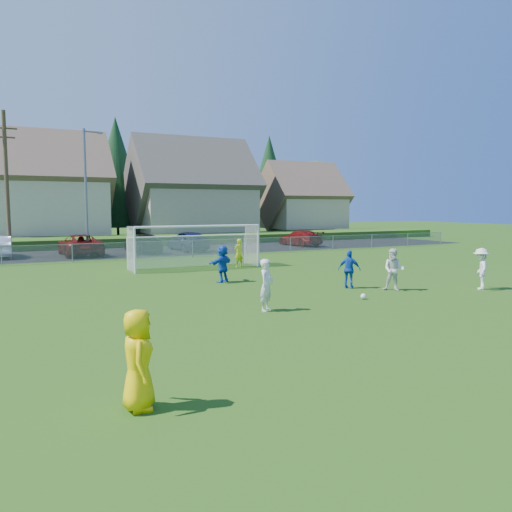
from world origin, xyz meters
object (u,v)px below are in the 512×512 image
at_px(player_white_a, 266,285).
at_px(car_d, 143,243).
at_px(player_white_b, 394,270).
at_px(referee, 138,360).
at_px(goalkeeper, 239,253).
at_px(player_white_c, 481,269).
at_px(car_g, 300,238).
at_px(player_blue_a, 349,269).
at_px(soccer_ball, 363,296).
at_px(player_blue_b, 223,264).
at_px(soccer_goal, 194,240).
at_px(car_c, 80,245).
at_px(car_e, 188,241).

xyz_separation_m(player_white_a, car_d, (1.56, 23.24, -0.18)).
bearing_deg(player_white_b, referee, -100.58).
height_order(referee, goalkeeper, referee).
height_order(player_white_a, player_white_b, player_white_b).
bearing_deg(player_white_c, car_g, -148.30).
relative_size(player_blue_a, goalkeeper, 0.99).
bearing_deg(car_g, soccer_ball, 57.59).
distance_m(referee, goalkeeper, 20.67).
bearing_deg(player_blue_b, player_blue_a, 104.16).
bearing_deg(player_white_b, car_d, 151.59).
bearing_deg(goalkeeper, soccer_goal, -32.45).
distance_m(referee, player_white_b, 14.66).
xyz_separation_m(car_c, car_d, (4.66, 0.15, -0.05)).
height_order(player_blue_b, car_d, player_blue_b).
distance_m(player_blue_b, car_c, 16.96).
distance_m(player_white_a, player_white_b, 6.82).
bearing_deg(soccer_ball, player_blue_b, 115.97).
bearing_deg(player_white_a, soccer_ball, -35.79).
bearing_deg(player_white_c, car_d, -114.54).
relative_size(car_e, soccer_goal, 0.65).
height_order(player_white_b, soccer_goal, soccer_goal).
bearing_deg(car_g, player_white_c, 70.58).
bearing_deg(player_white_c, goalkeeper, -108.27).
bearing_deg(player_white_c, car_c, -105.06).
bearing_deg(goalkeeper, player_white_c, 103.33).
relative_size(soccer_ball, player_white_b, 0.12).
relative_size(car_g, soccer_goal, 0.65).
bearing_deg(player_blue_a, car_c, -20.12).
height_order(soccer_ball, player_blue_b, player_blue_b).
xyz_separation_m(player_blue_a, car_c, (-8.52, 20.53, -0.06)).
distance_m(car_c, soccer_goal, 11.70).
xyz_separation_m(referee, car_e, (10.93, 29.38, -0.08)).
bearing_deg(player_blue_a, player_white_c, -162.22).
bearing_deg(car_e, car_g, 177.81).
bearing_deg(car_d, soccer_goal, 89.30).
xyz_separation_m(player_blue_b, car_g, (14.75, 17.00, -0.17)).
distance_m(goalkeeper, car_e, 11.42).
height_order(car_e, car_g, car_e).
distance_m(player_white_b, car_g, 24.29).
xyz_separation_m(player_white_a, goalkeeper, (4.32, 11.67, -0.06)).
bearing_deg(soccer_goal, player_blue_b, -96.39).
relative_size(referee, player_white_b, 1.00).
bearing_deg(car_e, player_white_c, 97.14).
bearing_deg(car_e, player_white_b, 88.80).
xyz_separation_m(referee, player_blue_b, (7.05, 13.00, -0.02)).
height_order(goalkeeper, car_g, goalkeeper).
relative_size(player_white_c, car_g, 0.37).
distance_m(player_blue_b, car_e, 16.83).
xyz_separation_m(soccer_ball, referee, (-10.19, -6.55, 0.78)).
distance_m(player_blue_a, car_e, 20.50).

